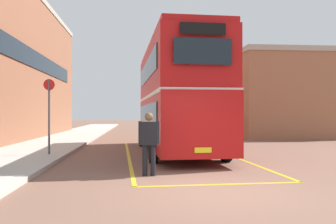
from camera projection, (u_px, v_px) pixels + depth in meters
The scene contains 8 objects.
ground_plane at pixel (164, 141), 22.29m from camera, with size 135.60×135.60×0.00m, color brown.
sidewalk_left at pixel (67, 138), 24.10m from camera, with size 4.00×57.60×0.14m, color #B2ADA3.
depot_building_right at pixel (267, 98), 31.86m from camera, with size 9.12×17.49×6.23m.
double_decker_bus at pixel (176, 96), 15.68m from camera, with size 3.25×10.46×4.75m.
single_deck_bus at pixel (193, 114), 32.82m from camera, with size 3.23×9.40×3.02m.
pedestrian_boarding at pixel (149, 139), 9.75m from camera, with size 0.58×0.29×1.76m.
bus_stop_sign at pixel (49, 109), 13.78m from camera, with size 0.44×0.08×2.94m.
bay_marking_yellow at pixel (183, 158), 13.74m from camera, with size 4.83×12.54×0.01m.
Camera 1 is at (-1.77, -7.83, 1.73)m, focal length 37.66 mm.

